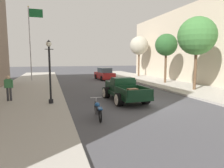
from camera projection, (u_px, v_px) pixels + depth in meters
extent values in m
plane|color=#47474C|center=(140.00, 104.00, 12.64)|extent=(140.00, 140.00, 0.00)
cube|color=#ADA89E|center=(15.00, 112.00, 10.50)|extent=(5.50, 64.00, 0.15)
cube|color=black|center=(124.00, 93.00, 13.67)|extent=(1.87, 4.94, 0.24)
cube|color=black|center=(123.00, 85.00, 13.94)|extent=(1.58, 1.13, 0.80)
cube|color=black|center=(123.00, 78.00, 13.83)|extent=(1.46, 0.97, 0.12)
cube|color=#3D4C5B|center=(120.00, 82.00, 14.45)|extent=(1.33, 0.07, 0.44)
cube|color=black|center=(116.00, 85.00, 15.18)|extent=(1.35, 1.53, 0.52)
cube|color=silver|center=(113.00, 84.00, 15.93)|extent=(0.68, 0.11, 0.47)
cube|color=black|center=(133.00, 94.00, 12.34)|extent=(1.74, 2.14, 0.04)
cube|color=black|center=(121.00, 92.00, 12.06)|extent=(0.13, 2.10, 0.44)
cube|color=black|center=(145.00, 90.00, 12.56)|extent=(0.13, 2.10, 0.44)
cube|color=black|center=(140.00, 94.00, 11.36)|extent=(1.62, 0.12, 0.44)
cube|color=black|center=(127.00, 89.00, 13.26)|extent=(1.62, 0.12, 0.44)
cylinder|color=black|center=(106.00, 93.00, 14.68)|extent=(0.38, 0.81, 0.80)
cylinder|color=silver|center=(104.00, 93.00, 14.62)|extent=(0.03, 0.66, 0.66)
cylinder|color=silver|center=(104.00, 93.00, 14.62)|extent=(0.03, 0.24, 0.24)
cylinder|color=black|center=(129.00, 91.00, 15.24)|extent=(0.38, 0.81, 0.80)
cylinder|color=silver|center=(131.00, 91.00, 15.30)|extent=(0.03, 0.66, 0.66)
cylinder|color=silver|center=(131.00, 91.00, 15.30)|extent=(0.03, 0.24, 0.24)
cylinder|color=black|center=(119.00, 100.00, 12.14)|extent=(0.38, 0.81, 0.80)
cylinder|color=silver|center=(116.00, 100.00, 12.08)|extent=(0.03, 0.66, 0.66)
cylinder|color=silver|center=(116.00, 100.00, 12.08)|extent=(0.03, 0.24, 0.24)
cylinder|color=black|center=(145.00, 98.00, 12.70)|extent=(0.38, 0.81, 0.80)
cylinder|color=silver|center=(148.00, 98.00, 12.76)|extent=(0.03, 0.66, 0.66)
cylinder|color=silver|center=(148.00, 98.00, 12.76)|extent=(0.03, 0.24, 0.24)
cube|color=brown|center=(133.00, 92.00, 11.92)|extent=(0.61, 0.45, 0.40)
cube|color=#3D2D1E|center=(133.00, 92.00, 11.92)|extent=(0.62, 0.06, 0.42)
cube|color=gray|center=(134.00, 91.00, 12.67)|extent=(0.48, 0.38, 0.28)
torus|color=black|center=(96.00, 108.00, 10.38)|extent=(0.12, 0.67, 0.67)
torus|color=black|center=(100.00, 115.00, 8.98)|extent=(0.12, 0.67, 0.67)
cube|color=#4C4C51|center=(98.00, 110.00, 9.63)|extent=(0.28, 0.46, 0.28)
ellipsoid|color=navy|center=(97.00, 105.00, 9.84)|extent=(0.30, 0.54, 0.24)
cube|color=black|center=(99.00, 109.00, 9.36)|extent=(0.27, 0.58, 0.10)
cylinder|color=silver|center=(96.00, 102.00, 10.29)|extent=(0.07, 0.26, 0.58)
cylinder|color=silver|center=(96.00, 97.00, 10.14)|extent=(0.62, 0.09, 0.04)
cube|color=navy|center=(100.00, 108.00, 8.94)|extent=(0.21, 0.41, 0.06)
cube|color=#AD1E1E|center=(104.00, 75.00, 27.79)|extent=(2.01, 4.41, 0.80)
cube|color=#384C5B|center=(105.00, 70.00, 27.56)|extent=(1.65, 2.10, 0.64)
cylinder|color=black|center=(96.00, 77.00, 28.73)|extent=(0.26, 0.67, 0.66)
cylinder|color=black|center=(107.00, 76.00, 29.32)|extent=(0.26, 0.67, 0.66)
cylinder|color=black|center=(102.00, 78.00, 26.34)|extent=(0.26, 0.67, 0.66)
cylinder|color=black|center=(113.00, 78.00, 26.93)|extent=(0.26, 0.67, 0.66)
cylinder|color=#333338|center=(8.00, 94.00, 12.96)|extent=(0.14, 0.14, 0.86)
cylinder|color=#333338|center=(11.00, 94.00, 13.01)|extent=(0.14, 0.14, 0.86)
cube|color=#387A47|center=(8.00, 83.00, 12.89)|extent=(0.36, 0.22, 0.56)
cylinder|color=#387A47|center=(5.00, 84.00, 12.83)|extent=(0.09, 0.09, 0.54)
cylinder|color=#387A47|center=(12.00, 84.00, 12.96)|extent=(0.09, 0.09, 0.54)
sphere|color=beige|center=(8.00, 77.00, 12.84)|extent=(0.22, 0.22, 0.22)
cylinder|color=black|center=(51.00, 101.00, 12.28)|extent=(0.28, 0.28, 0.24)
cylinder|color=black|center=(50.00, 73.00, 12.07)|extent=(0.12, 0.12, 3.20)
cylinder|color=black|center=(49.00, 49.00, 11.89)|extent=(0.50, 0.04, 0.04)
sphere|color=silver|center=(49.00, 44.00, 11.85)|extent=(0.32, 0.32, 0.32)
cone|color=black|center=(49.00, 41.00, 11.82)|extent=(0.24, 0.24, 0.14)
cylinder|color=#B2B2B7|center=(30.00, 45.00, 24.85)|extent=(0.12, 0.12, 9.00)
sphere|color=gold|center=(28.00, 6.00, 24.28)|extent=(0.16, 0.16, 0.16)
cube|color=#196633|center=(36.00, 13.00, 24.63)|extent=(1.60, 0.03, 1.00)
cylinder|color=brown|center=(195.00, 70.00, 17.65)|extent=(0.26, 0.26, 3.46)
sphere|color=#3D7538|center=(197.00, 36.00, 17.28)|extent=(3.30, 3.30, 3.30)
cylinder|color=brown|center=(165.00, 68.00, 22.93)|extent=(0.26, 0.26, 3.38)
sphere|color=#285628|center=(166.00, 45.00, 22.60)|extent=(2.49, 2.49, 2.49)
cylinder|color=brown|center=(139.00, 64.00, 31.63)|extent=(0.26, 0.26, 3.74)
sphere|color=#ADA893|center=(139.00, 46.00, 31.26)|extent=(2.88, 2.88, 2.88)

